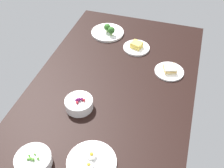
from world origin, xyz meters
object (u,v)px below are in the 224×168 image
object	(u,v)px
plate_eggs	(91,162)
plate_cheese	(136,47)
bowl_berries	(79,103)
plate_broccoli	(108,32)
plate_sandwich	(169,71)
bowl_peas	(33,160)

from	to	relation	value
plate_eggs	plate_cheese	bearing A→B (deg)	-179.46
plate_eggs	bowl_berries	world-z (taller)	bowl_berries
plate_broccoli	plate_sandwich	xyz separation A→B (cm)	(27.95, 46.74, -0.49)
plate_broccoli	bowl_peas	world-z (taller)	plate_broccoli
plate_broccoli	plate_sandwich	world-z (taller)	plate_broccoli
plate_eggs	plate_cheese	distance (cm)	86.11
plate_broccoli	plate_eggs	xyz separation A→B (cm)	(97.10, 23.75, -0.84)
plate_broccoli	bowl_peas	distance (cm)	104.71
bowl_berries	plate_sandwich	size ratio (longest dim) A/B	0.85
plate_cheese	plate_broccoli	bearing A→B (deg)	-115.63
plate_cheese	plate_sandwich	world-z (taller)	plate_cheese
plate_eggs	plate_sandwich	distance (cm)	72.88
bowl_peas	plate_sandwich	bearing A→B (deg)	148.88
plate_sandwich	plate_eggs	bearing A→B (deg)	-18.39
plate_eggs	plate_sandwich	xyz separation A→B (cm)	(-69.16, 22.99, 0.35)
bowl_peas	plate_broccoli	bearing A→B (deg)	-179.79
plate_broccoli	bowl_peas	size ratio (longest dim) A/B	1.42
plate_cheese	plate_sandwich	xyz separation A→B (cm)	(16.94, 23.80, -0.05)
plate_sandwich	bowl_berries	bearing A→B (deg)	-44.18
plate_sandwich	bowl_peas	bearing A→B (deg)	-31.12
plate_broccoli	plate_cheese	xyz separation A→B (cm)	(11.00, 22.94, -0.43)
plate_broccoli	plate_eggs	world-z (taller)	plate_broccoli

